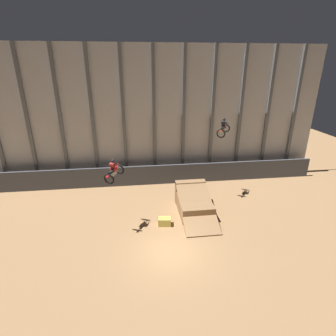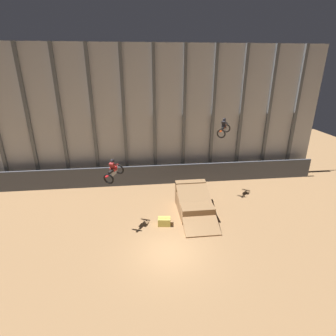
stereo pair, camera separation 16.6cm
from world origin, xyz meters
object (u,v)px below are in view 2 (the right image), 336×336
Objects in this scene: rider_bike_left_air at (113,171)px; hay_bale_trackside at (164,221)px; dirt_ramp at (194,203)px; rider_bike_right_air at (224,128)px.

hay_bale_trackside is (3.31, -0.18, -4.01)m from rider_bike_left_air.
rider_bike_right_air is (2.80, 2.45, 5.31)m from dirt_ramp.
rider_bike_left_air is at bearing 176.87° from hay_bale_trackside.
dirt_ramp is 5.31× the size of hay_bale_trackside.
rider_bike_left_air is (-5.81, -1.50, 3.60)m from dirt_ramp.
rider_bike_left_air is at bearing -165.55° from dirt_ramp.
rider_bike_right_air is at bearing 41.24° from dirt_ramp.
dirt_ramp is at bearing -104.69° from rider_bike_right_air.
dirt_ramp is 6.48m from rider_bike_right_air.
dirt_ramp is at bearing 39.56° from rider_bike_left_air.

